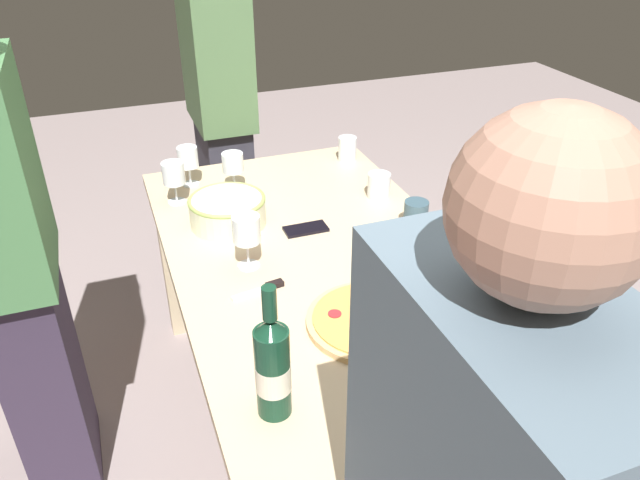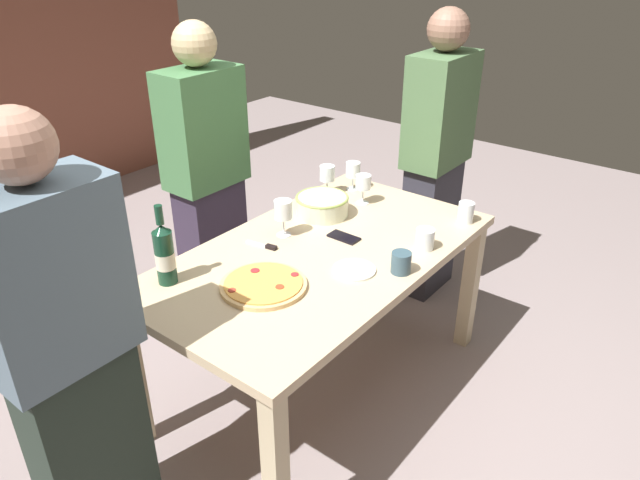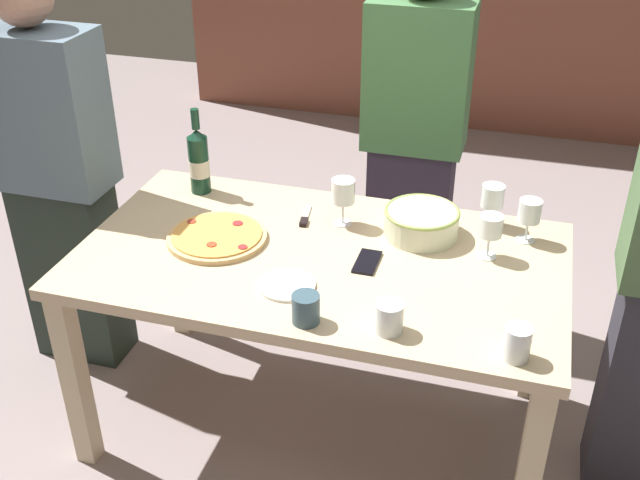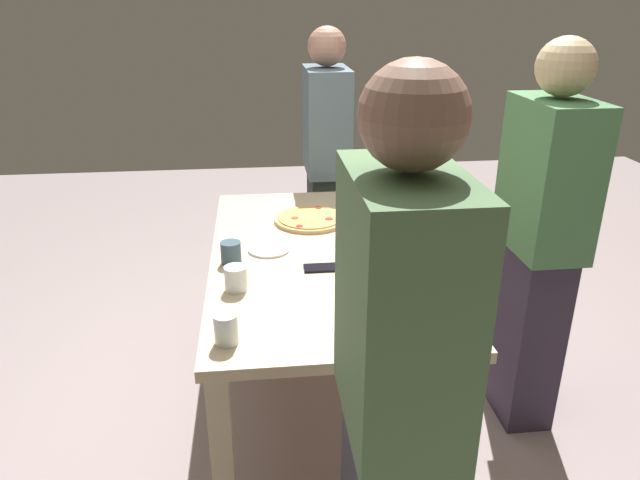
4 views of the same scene
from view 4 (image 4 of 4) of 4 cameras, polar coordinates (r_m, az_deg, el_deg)
ground_plane at (r=2.84m, az=-0.00°, el=-15.13°), size 8.00×8.00×0.00m
dining_table at (r=2.49m, az=-0.00°, el=-3.13°), size 1.60×0.90×0.75m
pizza at (r=2.78m, az=-0.95°, el=2.05°), size 0.34×0.34×0.03m
serving_bowl at (r=2.20m, az=6.57°, el=-2.77°), size 0.26×0.26×0.10m
wine_bottle at (r=2.98m, az=4.88°, el=5.74°), size 0.08×0.08×0.33m
wine_glass_near_pizza at (r=2.02m, az=11.80°, el=-3.86°), size 0.08×0.08×0.15m
wine_glass_by_bottle at (r=1.96m, az=5.86°, el=-4.37°), size 0.08×0.08×0.15m
wine_glass_far_left at (r=1.89m, az=10.87°, el=-5.66°), size 0.08×0.08×0.15m
wine_glass_far_right at (r=2.43m, az=5.29°, el=1.47°), size 0.08×0.08×0.17m
cup_amber at (r=2.15m, az=-8.17°, el=-3.71°), size 0.08×0.08×0.09m
cup_ceramic at (r=2.37m, az=-8.63°, el=-1.21°), size 0.08×0.08×0.09m
cup_spare at (r=1.84m, az=-9.09°, el=-8.49°), size 0.07×0.07×0.10m
side_plate at (r=2.48m, az=-4.97°, el=-0.88°), size 0.18×0.18×0.01m
cell_phone at (r=2.31m, az=0.21°, el=-2.70°), size 0.07×0.14×0.01m
pizza_knife at (r=2.59m, az=4.36°, el=0.21°), size 0.05×0.16×0.02m
person_host at (r=3.47m, az=0.63°, el=6.96°), size 0.43×0.24×1.59m
person_guest_left at (r=1.47m, az=7.33°, el=-16.17°), size 0.42×0.24×1.64m
person_guest_right at (r=2.54m, az=20.39°, el=-0.26°), size 0.41×0.24×1.61m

